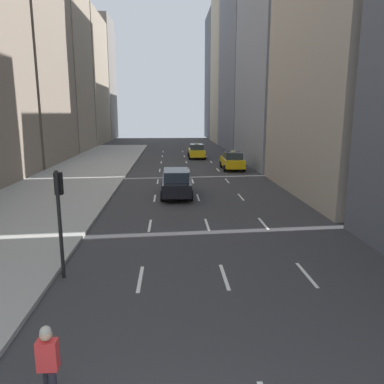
{
  "coord_description": "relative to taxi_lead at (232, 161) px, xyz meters",
  "views": [
    {
      "loc": [
        0.85,
        -3.56,
        5.36
      ],
      "look_at": [
        1.92,
        15.01,
        1.43
      ],
      "focal_mm": 35.0,
      "sensor_mm": 36.0,
      "label": 1
    }
  ],
  "objects": [
    {
      "name": "sidewalk_left",
      "position": [
        -13.8,
        -5.07,
        -0.81
      ],
      "size": [
        8.0,
        66.0,
        0.15
      ],
      "primitive_type": "cube",
      "color": "#9E9E99",
      "rests_on": "ground"
    },
    {
      "name": "lane_markings",
      "position": [
        -4.2,
        -9.07,
        -0.87
      ],
      "size": [
        5.72,
        56.0,
        0.01
      ],
      "color": "white",
      "rests_on": "ground"
    },
    {
      "name": "building_row_left",
      "position": [
        -20.8,
        8.6,
        12.38
      ],
      "size": [
        6.0,
        84.02,
        30.28
      ],
      "color": "gray",
      "rests_on": "ground"
    },
    {
      "name": "building_row_right",
      "position": [
        5.2,
        12.02,
        13.42
      ],
      "size": [
        6.0,
        85.86,
        35.62
      ],
      "color": "#4C515B",
      "rests_on": "ground"
    },
    {
      "name": "taxi_lead",
      "position": [
        0.0,
        0.0,
        0.0
      ],
      "size": [
        2.02,
        4.4,
        1.87
      ],
      "color": "yellow",
      "rests_on": "ground"
    },
    {
      "name": "taxi_second",
      "position": [
        -2.8,
        9.57,
        0.0
      ],
      "size": [
        2.02,
        4.4,
        1.87
      ],
      "color": "yellow",
      "rests_on": "ground"
    },
    {
      "name": "sedan_black_near",
      "position": [
        -5.6,
        -11.45,
        0.02
      ],
      "size": [
        2.02,
        5.0,
        1.77
      ],
      "color": "black",
      "rests_on": "ground"
    },
    {
      "name": "skateboarder",
      "position": [
        -8.16,
        -29.64,
        0.08
      ],
      "size": [
        0.36,
        0.8,
        1.75
      ],
      "color": "brown",
      "rests_on": "ground"
    },
    {
      "name": "traffic_light_pole",
      "position": [
        -9.55,
        -23.71,
        1.53
      ],
      "size": [
        0.24,
        0.42,
        3.6
      ],
      "color": "black",
      "rests_on": "ground"
    }
  ]
}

